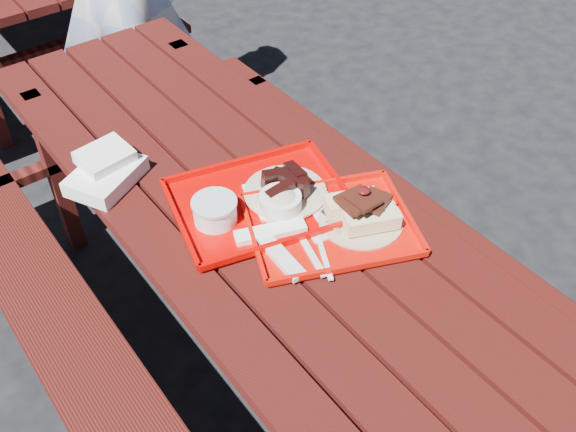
# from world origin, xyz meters

# --- Properties ---
(ground) EXTENTS (60.00, 60.00, 0.00)m
(ground) POSITION_xyz_m (0.00, 0.00, 0.00)
(ground) COLOR black
(ground) RESTS_ON ground
(picnic_table_near) EXTENTS (1.41, 2.40, 0.75)m
(picnic_table_near) POSITION_xyz_m (-0.00, 0.00, 0.56)
(picnic_table_near) COLOR #460F0D
(picnic_table_near) RESTS_ON ground
(near_tray) EXTENTS (0.54, 0.49, 0.14)m
(near_tray) POSITION_xyz_m (0.11, -0.18, 0.78)
(near_tray) COLOR red
(near_tray) RESTS_ON picnic_table_near
(far_tray) EXTENTS (0.57, 0.49, 0.08)m
(far_tray) POSITION_xyz_m (0.00, -0.01, 0.78)
(far_tray) COLOR #C20100
(far_tray) RESTS_ON picnic_table_near
(white_cloth) EXTENTS (0.26, 0.24, 0.09)m
(white_cloth) POSITION_xyz_m (-0.29, 0.36, 0.79)
(white_cloth) COLOR white
(white_cloth) RESTS_ON picnic_table_near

